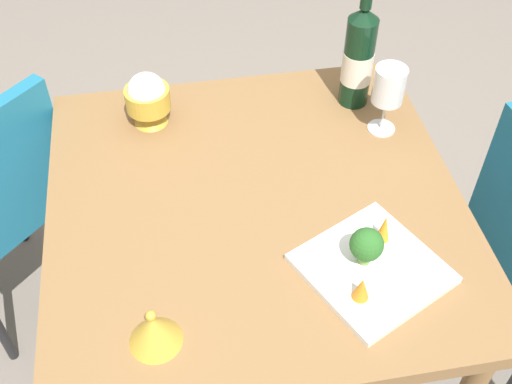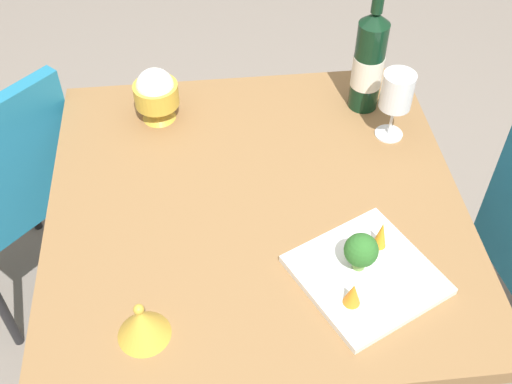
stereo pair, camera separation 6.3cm
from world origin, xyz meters
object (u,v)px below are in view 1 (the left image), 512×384
wine_glass (389,87)px  broccoli_floret (367,245)px  rice_bowl_lid (154,329)px  serving_plate (372,269)px  carrot_garnish_left (384,228)px  carrot_garnish_right (362,288)px  wine_bottle (358,57)px  rice_bowl (148,98)px

wine_glass → broccoli_floret: bearing=-22.6°
rice_bowl_lid → serving_plate: rice_bowl_lid is taller
broccoli_floret → carrot_garnish_left: size_ratio=1.26×
carrot_garnish_right → broccoli_floret: bearing=159.0°
carrot_garnish_left → rice_bowl_lid: bearing=-72.7°
wine_bottle → broccoli_floret: size_ratio=3.94×
wine_glass → carrot_garnish_right: wine_glass is taller
wine_bottle → rice_bowl_lid: bearing=-41.6°
wine_bottle → wine_glass: wine_bottle is taller
wine_bottle → rice_bowl_lid: size_ratio=3.38×
wine_bottle → serving_plate: 0.56m
broccoli_floret → carrot_garnish_right: 0.09m
carrot_garnish_right → serving_plate: bearing=145.3°
wine_bottle → rice_bowl: 0.53m
carrot_garnish_left → serving_plate: bearing=-31.6°
wine_bottle → wine_glass: 0.13m
rice_bowl_lid → serving_plate: 0.45m
wine_bottle → rice_bowl_lid: wine_bottle is taller
wine_bottle → rice_bowl: size_ratio=2.39×
rice_bowl → carrot_garnish_right: (0.61, 0.36, -0.03)m
serving_plate → wine_glass: bearing=159.9°
wine_glass → broccoli_floret: wine_glass is taller
rice_bowl → carrot_garnish_left: (0.48, 0.45, -0.02)m
serving_plate → carrot_garnish_left: 0.09m
serving_plate → carrot_garnish_left: carrot_garnish_left is taller
rice_bowl → broccoli_floret: size_ratio=1.65×
wine_glass → carrot_garnish_right: size_ratio=3.26×
serving_plate → carrot_garnish_right: 0.09m
broccoli_floret → carrot_garnish_left: broccoli_floret is taller
wine_glass → rice_bowl: size_ratio=1.26×
carrot_garnish_left → carrot_garnish_right: carrot_garnish_left is taller
wine_glass → broccoli_floret: 0.44m
broccoli_floret → serving_plate: bearing=39.7°
rice_bowl → broccoli_floret: 0.66m
wine_bottle → rice_bowl: (-0.01, -0.52, -0.06)m
wine_bottle → carrot_garnish_left: bearing=-8.8°
wine_glass → rice_bowl: bearing=-102.7°
wine_glass → broccoli_floret: size_ratio=2.09×
carrot_garnish_right → carrot_garnish_left: bearing=146.8°
serving_plate → broccoli_floret: (-0.02, -0.01, 0.06)m
rice_bowl → carrot_garnish_right: size_ratio=2.58×
broccoli_floret → carrot_garnish_right: broccoli_floret is taller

